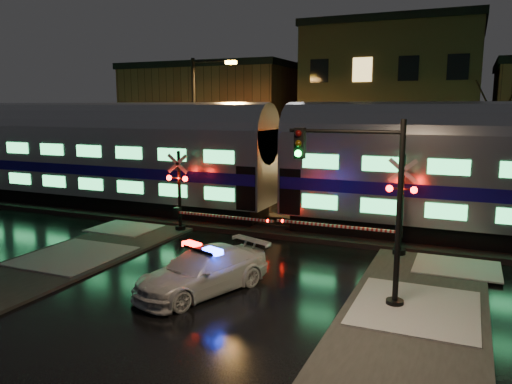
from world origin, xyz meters
TOP-DOWN VIEW (x-y plane):
  - ground at (0.00, 0.00)m, footprint 120.00×120.00m
  - ballast at (0.00, 5.00)m, footprint 90.00×4.20m
  - sidewalk_left at (-6.50, -6.00)m, footprint 4.00×20.00m
  - sidewalk_right at (6.50, -6.00)m, footprint 4.00×20.00m
  - building_left at (-13.00, 22.00)m, footprint 14.00×10.00m
  - building_mid at (2.00, 22.50)m, footprint 12.00×11.00m
  - train at (-0.83, 5.00)m, footprint 51.00×3.12m
  - police_car at (-0.04, -4.06)m, footprint 3.56×5.21m
  - crossing_signal_right at (4.95, 2.31)m, footprint 5.82×0.66m
  - crossing_signal_left at (-4.53, 2.30)m, footprint 5.50×0.64m
  - traffic_light at (5.02, -3.04)m, footprint 3.63×0.67m
  - streetlight at (-7.57, 9.00)m, footprint 2.94×0.31m

SIDE VIEW (x-z plane):
  - ground at x=0.00m, z-range 0.00..0.00m
  - sidewalk_left at x=-6.50m, z-range 0.00..0.12m
  - sidewalk_right at x=6.50m, z-range 0.00..0.12m
  - ballast at x=0.00m, z-range 0.00..0.24m
  - police_car at x=-0.04m, z-range -0.07..1.49m
  - crossing_signal_left at x=-4.53m, z-range -0.34..3.56m
  - crossing_signal_right at x=4.95m, z-range -0.36..3.76m
  - traffic_light at x=5.02m, z-range 0.18..5.79m
  - train at x=-0.83m, z-range 0.42..6.35m
  - building_left at x=-13.00m, z-range 0.00..9.00m
  - streetlight at x=-7.57m, z-range 0.67..9.46m
  - building_mid at x=2.00m, z-range 0.00..11.50m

